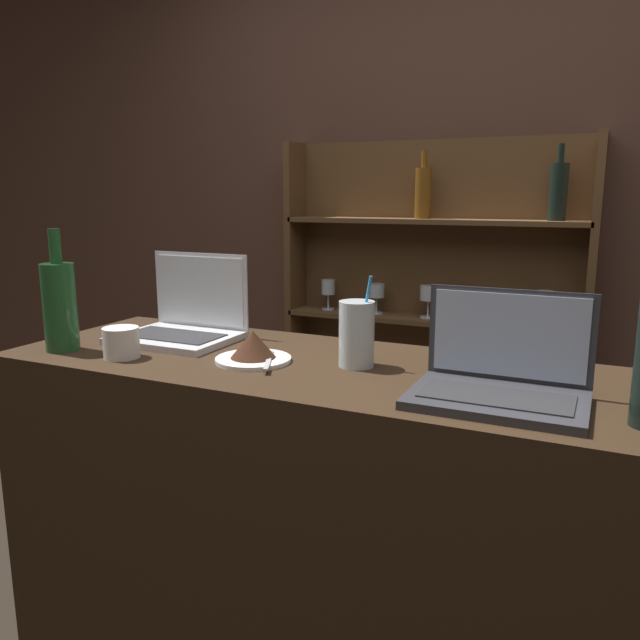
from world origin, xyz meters
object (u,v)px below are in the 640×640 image
object	(u,v)px
cake_plate	(253,349)
laptop_near	(184,321)
water_glass	(357,334)
wine_bottle_green	(60,305)
coffee_cup	(121,343)
laptop_far	(501,377)

from	to	relation	value
cake_plate	laptop_near	bearing A→B (deg)	156.22
water_glass	wine_bottle_green	bearing A→B (deg)	-166.50
laptop_near	coffee_cup	xyz separation A→B (m)	(-0.01, -0.24, -0.01)
laptop_far	water_glass	world-z (taller)	water_glass
wine_bottle_green	laptop_near	bearing A→B (deg)	50.49
cake_plate	water_glass	world-z (taller)	water_glass
water_glass	coffee_cup	xyz separation A→B (m)	(-0.55, -0.17, -0.04)
water_glass	wine_bottle_green	xyz separation A→B (m)	(-0.74, -0.18, 0.04)
laptop_near	wine_bottle_green	xyz separation A→B (m)	(-0.20, -0.24, 0.07)
wine_bottle_green	coffee_cup	xyz separation A→B (m)	(0.19, 0.01, -0.08)
laptop_near	water_glass	world-z (taller)	laptop_near
laptop_far	coffee_cup	size ratio (longest dim) A/B	3.77
wine_bottle_green	laptop_far	bearing A→B (deg)	3.90
laptop_far	coffee_cup	world-z (taller)	laptop_far
laptop_near	water_glass	xyz separation A→B (m)	(0.54, -0.07, 0.03)
laptop_near	cake_plate	size ratio (longest dim) A/B	1.70
laptop_far	wine_bottle_green	xyz separation A→B (m)	(-1.09, -0.07, 0.08)
laptop_far	wine_bottle_green	bearing A→B (deg)	-176.10
cake_plate	wine_bottle_green	xyz separation A→B (m)	(-0.50, -0.11, 0.09)
water_glass	wine_bottle_green	size ratio (longest dim) A/B	0.69
laptop_far	cake_plate	bearing A→B (deg)	176.42
laptop_far	cake_plate	size ratio (longest dim) A/B	1.79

